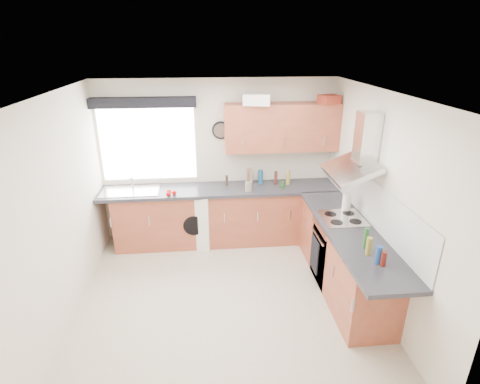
{
  "coord_description": "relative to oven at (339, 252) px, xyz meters",
  "views": [
    {
      "loc": [
        -0.2,
        -3.8,
        3.01
      ],
      "look_at": [
        0.25,
        0.85,
        1.1
      ],
      "focal_mm": 28.0,
      "sensor_mm": 36.0,
      "label": 1
    }
  ],
  "objects": [
    {
      "name": "ground_plane",
      "position": [
        -1.5,
        -0.3,
        -0.42
      ],
      "size": [
        3.6,
        3.6,
        0.0
      ],
      "primitive_type": "plane",
      "color": "beige"
    },
    {
      "name": "ceiling",
      "position": [
        -1.5,
        -0.3,
        2.08
      ],
      "size": [
        3.6,
        3.6,
        0.02
      ],
      "primitive_type": "cube",
      "color": "white",
      "rests_on": "wall_back"
    },
    {
      "name": "wall_back",
      "position": [
        -1.5,
        1.5,
        0.82
      ],
      "size": [
        3.6,
        0.02,
        2.5
      ],
      "primitive_type": "cube",
      "color": "silver",
      "rests_on": "ground_plane"
    },
    {
      "name": "wall_front",
      "position": [
        -1.5,
        -2.1,
        0.82
      ],
      "size": [
        3.6,
        0.02,
        2.5
      ],
      "primitive_type": "cube",
      "color": "silver",
      "rests_on": "ground_plane"
    },
    {
      "name": "wall_left",
      "position": [
        -3.3,
        -0.3,
        0.82
      ],
      "size": [
        0.02,
        3.6,
        2.5
      ],
      "primitive_type": "cube",
      "color": "silver",
      "rests_on": "ground_plane"
    },
    {
      "name": "wall_right",
      "position": [
        0.3,
        -0.3,
        0.82
      ],
      "size": [
        0.02,
        3.6,
        2.5
      ],
      "primitive_type": "cube",
      "color": "silver",
      "rests_on": "ground_plane"
    },
    {
      "name": "window",
      "position": [
        -2.55,
        1.49,
        1.12
      ],
      "size": [
        1.4,
        0.02,
        1.1
      ],
      "primitive_type": "cube",
      "color": "white",
      "rests_on": "wall_back"
    },
    {
      "name": "window_blind",
      "position": [
        -2.55,
        1.4,
        1.76
      ],
      "size": [
        1.5,
        0.18,
        0.14
      ],
      "primitive_type": "cube",
      "color": "black",
      "rests_on": "wall_back"
    },
    {
      "name": "splashback",
      "position": [
        0.29,
        0.0,
        0.75
      ],
      "size": [
        0.01,
        3.0,
        0.54
      ],
      "primitive_type": "cube",
      "color": "white",
      "rests_on": "wall_right"
    },
    {
      "name": "base_cab_back",
      "position": [
        -1.6,
        1.21,
        0.01
      ],
      "size": [
        3.0,
        0.58,
        0.86
      ],
      "primitive_type": "cube",
      "color": "brown",
      "rests_on": "ground_plane"
    },
    {
      "name": "base_cab_corner",
      "position": [
        0.0,
        1.2,
        0.01
      ],
      "size": [
        0.6,
        0.6,
        0.86
      ],
      "primitive_type": "cube",
      "color": "brown",
      "rests_on": "ground_plane"
    },
    {
      "name": "base_cab_right",
      "position": [
        0.01,
        -0.15,
        0.01
      ],
      "size": [
        0.58,
        2.1,
        0.86
      ],
      "primitive_type": "cube",
      "color": "brown",
      "rests_on": "ground_plane"
    },
    {
      "name": "worktop_back",
      "position": [
        -1.5,
        1.2,
        0.46
      ],
      "size": [
        3.6,
        0.62,
        0.05
      ],
      "primitive_type": "cube",
      "color": "#26262B",
      "rests_on": "base_cab_back"
    },
    {
      "name": "worktop_right",
      "position": [
        0.0,
        -0.3,
        0.46
      ],
      "size": [
        0.62,
        2.42,
        0.05
      ],
      "primitive_type": "cube",
      "color": "#26262B",
      "rests_on": "base_cab_right"
    },
    {
      "name": "sink",
      "position": [
        -2.83,
        1.2,
        0.52
      ],
      "size": [
        0.84,
        0.46,
        0.1
      ],
      "primitive_type": null,
      "color": "silver",
      "rests_on": "worktop_back"
    },
    {
      "name": "oven",
      "position": [
        0.0,
        0.0,
        0.0
      ],
      "size": [
        0.56,
        0.58,
        0.85
      ],
      "primitive_type": "cube",
      "color": "black",
      "rests_on": "ground_plane"
    },
    {
      "name": "hob_plate",
      "position": [
        0.0,
        0.0,
        0.49
      ],
      "size": [
        0.52,
        0.52,
        0.01
      ],
      "primitive_type": "cube",
      "color": "silver",
      "rests_on": "worktop_right"
    },
    {
      "name": "extractor_hood",
      "position": [
        0.1,
        -0.0,
        1.34
      ],
      "size": [
        0.52,
        0.78,
        0.66
      ],
      "primitive_type": null,
      "color": "silver",
      "rests_on": "wall_right"
    },
    {
      "name": "upper_cabinets",
      "position": [
        -0.55,
        1.32,
        1.38
      ],
      "size": [
        1.7,
        0.35,
        0.7
      ],
      "primitive_type": "cube",
      "color": "brown",
      "rests_on": "wall_back"
    },
    {
      "name": "washing_machine",
      "position": [
        -1.91,
        1.22,
        0.01
      ],
      "size": [
        0.71,
        0.7,
        0.86
      ],
      "primitive_type": "cube",
      "rotation": [
        0.0,
        0.0,
        -0.25
      ],
      "color": "white",
      "rests_on": "ground_plane"
    },
    {
      "name": "wall_clock",
      "position": [
        -1.45,
        1.46,
        1.31
      ],
      "size": [
        0.27,
        0.04,
        0.27
      ],
      "primitive_type": "cylinder",
      "rotation": [
        1.57,
        0.0,
        0.0
      ],
      "color": "black",
      "rests_on": "wall_back"
    },
    {
      "name": "casserole",
      "position": [
        -0.95,
        1.22,
        1.8
      ],
      "size": [
        0.42,
        0.35,
        0.16
      ],
      "primitive_type": "cube",
      "rotation": [
        0.0,
        0.0,
        -0.23
      ],
      "color": "white",
      "rests_on": "upper_cabinets"
    },
    {
      "name": "storage_box",
      "position": [
        0.1,
        1.22,
        1.79
      ],
      "size": [
        0.33,
        0.3,
        0.12
      ],
      "primitive_type": "cube",
      "rotation": [
        0.0,
        0.0,
        0.35
      ],
      "color": "maroon",
      "rests_on": "upper_cabinets"
    },
    {
      "name": "utensil_pot",
      "position": [
        -1.07,
        1.05,
        0.56
      ],
      "size": [
        0.12,
        0.12,
        0.15
      ],
      "primitive_type": "cylinder",
      "rotation": [
        0.0,
        0.0,
        0.19
      ],
      "color": "gray",
      "rests_on": "worktop_back"
    },
    {
      "name": "kitchen_roll",
      "position": [
        0.12,
        0.22,
        0.61
      ],
      "size": [
        0.13,
        0.13,
        0.24
      ],
      "primitive_type": "cylinder",
      "rotation": [
        0.0,
        0.0,
        0.13
      ],
      "color": "white",
      "rests_on": "worktop_right"
    },
    {
      "name": "tomato_cluster",
      "position": [
        -2.22,
        1.0,
        0.52
      ],
      "size": [
        0.17,
        0.17,
        0.07
      ],
      "primitive_type": null,
      "rotation": [
        0.0,
        0.0,
        -0.18
      ],
      "color": "#CA0304",
      "rests_on": "worktop_back"
    },
    {
      "name": "jar_0",
      "position": [
        -1.01,
        1.36,
        0.6
      ],
      "size": [
        0.07,
        0.07,
        0.24
      ],
      "primitive_type": "cylinder",
      "color": "#A7A08F",
      "rests_on": "worktop_back"
    },
    {
      "name": "jar_1",
      "position": [
        -0.55,
        1.1,
        0.54
      ],
      "size": [
        0.06,
        0.06,
        0.11
      ],
      "primitive_type": "cylinder",
      "color": "#1D4C1B",
      "rests_on": "worktop_back"
    },
    {
      "name": "jar_2",
      "position": [
        -0.62,
        1.28,
        0.59
      ],
      "size": [
        0.05,
        0.05,
        0.21
      ],
      "primitive_type": "cylinder",
      "color": "#4D211B",
      "rests_on": "worktop_back"
    },
    {
      "name": "jar_3",
      "position": [
        -1.38,
        1.28,
        0.57
      ],
      "size": [
        0.04,
        0.04,
        0.17
      ],
      "primitive_type": "cylinder",
      "color": "#36281E",
      "rests_on": "worktop_back"
    },
    {
      "name": "jar_4",
      "position": [
        -0.85,
        1.35,
        0.59
      ],
      "size": [
        0.07,
        0.07,
        0.21
      ],
      "primitive_type": "cylinder",
      "color": "#1A567D",
      "rests_on": "worktop_back"
    },
    {
      "name": "jar_5",
      "position": [
        -0.43,
        1.27,
        0.6
      ],
      "size": [
        0.06,
        0.06,
        0.23
      ],
      "primitive_type": "cylinder",
      "color": "#A79039",
      "rests_on": "worktop_back"
    },
    {
      "name": "jar_6",
      "position": [
        -0.86,
        1.36,
        0.59
      ],
      "size": [
        0.05,
        0.05,
        0.2
      ],
      "primitive_type": "cylinder",
      "color": "navy",
      "rests_on": "worktop_back"
    },
    {
      "name": "bottle_0",
      "position": [
        -0.02,
        -0.72,
        0.61
      ],
      "size": [
        0.05,
        0.05,
        0.25
      ],
      "primitive_type": "cylinder",
      "color": "#205B25",
      "rests_on": "worktop_right"
    },
    {
      "name": "bottle_1",
      "position": [
        -0.04,
        -0.85,
        0.58
      ],
      "size": [
        0.06,
        0.06,
        0.2
      ],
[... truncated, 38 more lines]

